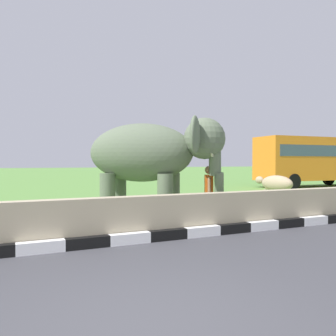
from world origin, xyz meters
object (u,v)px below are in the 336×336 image
object	(u,v)px
person_handler	(209,191)
cow_near	(276,184)
elephant	(153,155)
bus_orange	(313,158)

from	to	relation	value
person_handler	cow_near	bearing A→B (deg)	27.05
elephant	bus_orange	bearing A→B (deg)	29.11
elephant	person_handler	bearing A→B (deg)	-25.48
elephant	person_handler	xyz separation A→B (m)	(1.47, -0.70, -1.06)
person_handler	elephant	bearing A→B (deg)	154.52
elephant	bus_orange	world-z (taller)	bus_orange
elephant	person_handler	distance (m)	1.94
cow_near	elephant	bearing A→B (deg)	-164.67
person_handler	bus_orange	distance (m)	17.57
bus_orange	cow_near	xyz separation A→B (m)	(-9.97, -7.28, -1.21)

